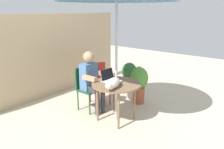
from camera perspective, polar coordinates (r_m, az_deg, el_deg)
ground_plane at (r=4.38m, az=1.03°, el=-11.40°), size 14.00×14.00×0.00m
fence_back at (r=5.50m, az=-16.13°, el=4.54°), size 4.59×0.08×1.94m
patio_table at (r=4.11m, az=1.08°, el=-3.21°), size 0.91×0.91×0.73m
chair_occupied at (r=4.65m, az=-6.61°, el=-2.60°), size 0.40×0.40×0.90m
chair_empty at (r=4.95m, az=-3.53°, el=-1.34°), size 0.54×0.54×0.90m
person_seated at (r=4.50m, az=-5.27°, el=-0.98°), size 0.48×0.48×1.24m
laptop at (r=4.23m, az=-0.80°, el=-0.74°), size 0.32×0.28×0.21m
cat at (r=3.82m, az=0.21°, el=-2.31°), size 0.64×0.30×0.17m
potted_plant_near_fence at (r=5.83m, az=4.39°, el=-0.29°), size 0.39×0.39×0.72m
potted_plant_by_chair at (r=4.97m, az=6.92°, el=-1.97°), size 0.40×0.40×0.83m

